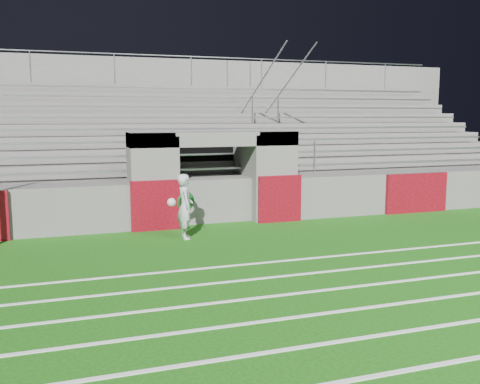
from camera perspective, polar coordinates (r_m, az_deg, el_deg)
name	(u,v)px	position (r m, az deg, el deg)	size (l,w,h in m)	color
ground	(257,251)	(12.23, 1.86, -6.28)	(90.00, 90.00, 0.00)	#15520D
field_markings	(384,335)	(7.99, 15.09, -14.48)	(28.00, 8.09, 0.01)	white
stadium_structure	(180,159)	(19.57, -6.43, 3.52)	(26.00, 8.48, 5.42)	#595754
goalkeeper_with_ball	(185,206)	(13.34, -5.90, -1.52)	(0.69, 0.62, 1.63)	#AFB5B9
hose_coil	(185,201)	(14.55, -5.90, -1.00)	(0.54, 0.15, 0.54)	#0C4019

